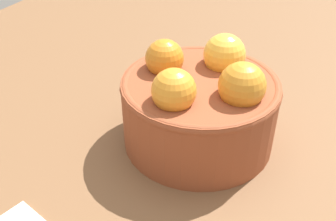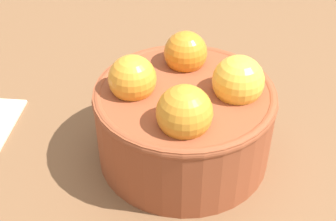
% 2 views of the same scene
% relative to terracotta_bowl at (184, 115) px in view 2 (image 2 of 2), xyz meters
% --- Properties ---
extents(ground_plane, '(1.56, 0.99, 0.04)m').
position_rel_terracotta_bowl_xyz_m(ground_plane, '(-0.00, 0.00, -0.07)').
color(ground_plane, brown).
extents(terracotta_bowl, '(0.16, 0.16, 0.11)m').
position_rel_terracotta_bowl_xyz_m(terracotta_bowl, '(0.00, 0.00, 0.00)').
color(terracotta_bowl, brown).
rests_on(terracotta_bowl, ground_plane).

